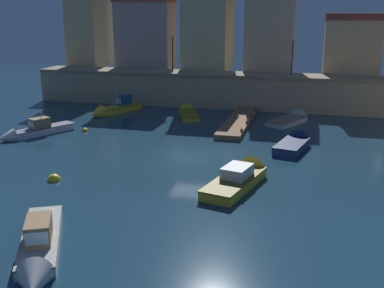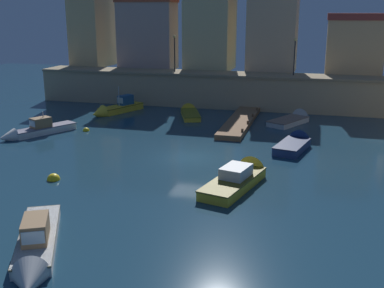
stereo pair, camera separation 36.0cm
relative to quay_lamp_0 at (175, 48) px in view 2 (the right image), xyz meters
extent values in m
plane|color=#19384C|center=(6.84, -18.85, -6.12)|extent=(102.21, 102.21, 0.00)
cube|color=tan|center=(6.84, 0.00, -4.44)|extent=(43.89, 3.63, 3.36)
cube|color=gray|center=(6.84, 0.00, -2.64)|extent=(43.89, 3.93, 0.24)
cube|color=#D6B278|center=(-11.92, 4.72, 1.25)|extent=(3.70, 5.81, 8.03)
cube|color=tan|center=(-4.38, 3.55, 0.99)|extent=(6.42, 3.47, 7.50)
cube|color=#CEBD86|center=(2.82, 4.70, 1.28)|extent=(5.08, 5.76, 8.08)
cube|color=#D5B087|center=(9.93, 4.79, 1.37)|extent=(5.15, 5.96, 8.26)
cube|color=tan|center=(18.56, 3.97, 0.06)|extent=(5.65, 4.30, 5.65)
cube|color=#943A33|center=(18.56, 3.97, 3.24)|extent=(5.87, 4.47, 0.70)
cube|color=brown|center=(8.56, -7.82, -5.90)|extent=(2.11, 12.00, 0.43)
cylinder|color=brown|center=(9.51, -3.32, -5.77)|extent=(0.20, 0.20, 0.70)
cylinder|color=brown|center=(9.51, -6.32, -5.77)|extent=(0.20, 0.20, 0.70)
cylinder|color=brown|center=(9.51, -9.32, -5.77)|extent=(0.20, 0.20, 0.70)
cylinder|color=brown|center=(9.51, -12.32, -5.77)|extent=(0.20, 0.20, 0.70)
cylinder|color=black|center=(0.00, 0.00, -0.75)|extent=(0.12, 0.12, 3.55)
sphere|color=#F9D172|center=(0.00, 0.00, 1.17)|extent=(0.32, 0.32, 0.32)
cylinder|color=black|center=(12.66, 0.00, -0.82)|extent=(0.12, 0.12, 3.42)
sphere|color=#F9D172|center=(12.66, 0.00, 1.04)|extent=(0.32, 0.32, 0.32)
cube|color=silver|center=(12.79, -6.74, -5.86)|extent=(3.63, 4.69, 0.52)
cone|color=silver|center=(14.04, -4.33, -5.86)|extent=(2.11, 1.88, 1.75)
cube|color=#766257|center=(12.79, -6.74, -5.64)|extent=(3.71, 4.79, 0.08)
cube|color=navy|center=(13.67, -15.30, -5.81)|extent=(2.58, 4.22, 0.61)
cone|color=navy|center=(14.22, -12.89, -5.81)|extent=(1.87, 1.44, 1.66)
cube|color=#0C183A|center=(13.67, -15.30, -5.55)|extent=(2.64, 4.30, 0.08)
cube|color=gold|center=(-4.07, -5.43, -5.80)|extent=(3.27, 5.18, 0.64)
cone|color=gold|center=(-5.24, -8.34, -5.80)|extent=(1.86, 1.83, 1.45)
cube|color=brown|center=(-4.07, -5.43, -5.52)|extent=(3.33, 5.28, 0.08)
cube|color=navy|center=(-3.82, -4.82, -5.00)|extent=(1.38, 1.76, 0.96)
cube|color=#99B7C6|center=(-4.11, -5.54, -4.95)|extent=(0.74, 0.34, 0.58)
cylinder|color=#B2B2B7|center=(-4.18, -5.70, -4.49)|extent=(0.08, 0.08, 1.97)
cube|color=gold|center=(10.90, -23.97, -5.82)|extent=(3.16, 5.82, 0.61)
cone|color=gold|center=(11.72, -20.65, -5.82)|extent=(2.07, 1.79, 1.79)
cube|color=brown|center=(10.90, -23.97, -5.55)|extent=(3.22, 5.94, 0.08)
cube|color=silver|center=(10.98, -23.64, -5.19)|extent=(1.79, 2.21, 0.64)
cube|color=#99B7C6|center=(11.21, -22.70, -5.16)|extent=(1.20, 0.35, 0.38)
cube|color=white|center=(-6.70, -15.43, -5.83)|extent=(3.62, 5.31, 0.58)
cone|color=white|center=(-8.24, -18.36, -5.83)|extent=(1.74, 1.81, 1.23)
cube|color=slate|center=(-6.70, -15.43, -5.58)|extent=(3.69, 5.42, 0.08)
cube|color=olive|center=(-6.83, -15.69, -5.13)|extent=(1.62, 1.85, 0.82)
cube|color=#99B7C6|center=(-7.19, -16.37, -5.09)|extent=(0.84, 0.48, 0.49)
cylinder|color=#B2B2B7|center=(-6.71, -15.46, -4.90)|extent=(0.08, 0.08, 1.29)
cube|color=gold|center=(3.46, -6.19, -5.88)|extent=(3.02, 4.75, 0.49)
cone|color=gold|center=(2.45, -3.55, -5.88)|extent=(1.80, 1.69, 1.45)
cube|color=#626418|center=(3.46, -6.19, -5.67)|extent=(3.08, 4.84, 0.08)
cube|color=silver|center=(3.81, -32.87, -5.87)|extent=(4.10, 6.04, 0.51)
cone|color=silver|center=(5.48, -36.11, -5.87)|extent=(1.94, 1.91, 1.46)
cube|color=#6C654C|center=(3.81, -32.87, -5.65)|extent=(4.18, 6.16, 0.08)
cube|color=olive|center=(4.08, -33.39, -5.15)|extent=(1.75, 2.11, 0.93)
cube|color=#99B7C6|center=(4.51, -34.21, -5.10)|extent=(0.85, 0.47, 0.56)
sphere|color=yellow|center=(0.08, -25.39, -6.12)|extent=(0.78, 0.78, 0.78)
sphere|color=yellow|center=(-3.76, -13.75, -6.12)|extent=(0.56, 0.56, 0.56)
camera|label=1|loc=(14.94, -49.46, 3.75)|focal=44.29mm
camera|label=2|loc=(15.29, -49.37, 3.75)|focal=44.29mm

